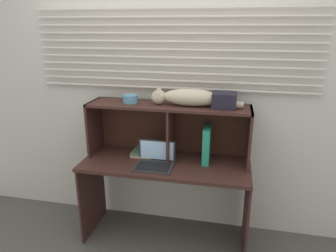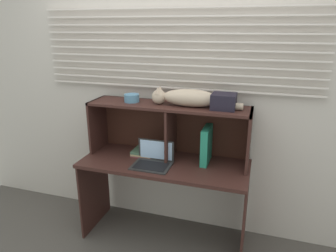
# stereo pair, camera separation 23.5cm
# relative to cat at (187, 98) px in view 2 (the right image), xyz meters

# --- Properties ---
(back_panel_with_blinds) EXTENTS (4.40, 0.08, 2.50)m
(back_panel_with_blinds) POSITION_rel_cat_xyz_m (-0.16, 0.21, -0.04)
(back_panel_with_blinds) COLOR beige
(back_panel_with_blinds) RESTS_ON ground
(desk) EXTENTS (1.41, 0.57, 0.75)m
(desk) POSITION_rel_cat_xyz_m (-0.16, -0.11, -0.69)
(desk) COLOR #3A1F1A
(desk) RESTS_ON ground
(hutch_shelf_unit) EXTENTS (1.37, 0.32, 0.47)m
(hutch_shelf_unit) POSITION_rel_cat_xyz_m (-0.16, 0.03, -0.21)
(hutch_shelf_unit) COLOR #3A1F1A
(hutch_shelf_unit) RESTS_ON desk
(cat) EXTENTS (0.75, 0.16, 0.15)m
(cat) POSITION_rel_cat_xyz_m (0.00, 0.00, 0.00)
(cat) COLOR #BDA68E
(cat) RESTS_ON hutch_shelf_unit
(laptop) EXTENTS (0.31, 0.24, 0.19)m
(laptop) POSITION_rel_cat_xyz_m (-0.24, -0.18, -0.51)
(laptop) COLOR #272727
(laptop) RESTS_ON desk
(binder_upright) EXTENTS (0.06, 0.25, 0.31)m
(binder_upright) POSITION_rel_cat_xyz_m (0.17, 0.00, -0.39)
(binder_upright) COLOR #238467
(binder_upright) RESTS_ON desk
(book_stack) EXTENTS (0.19, 0.21, 0.05)m
(book_stack) POSITION_rel_cat_xyz_m (-0.38, -0.00, -0.52)
(book_stack) COLOR brown
(book_stack) RESTS_ON desk
(small_basket) EXTENTS (0.13, 0.13, 0.07)m
(small_basket) POSITION_rel_cat_xyz_m (-0.49, 0.00, -0.03)
(small_basket) COLOR teal
(small_basket) RESTS_ON hutch_shelf_unit
(storage_box) EXTENTS (0.19, 0.18, 0.12)m
(storage_box) POSITION_rel_cat_xyz_m (0.29, 0.00, -0.01)
(storage_box) COLOR black
(storage_box) RESTS_ON hutch_shelf_unit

